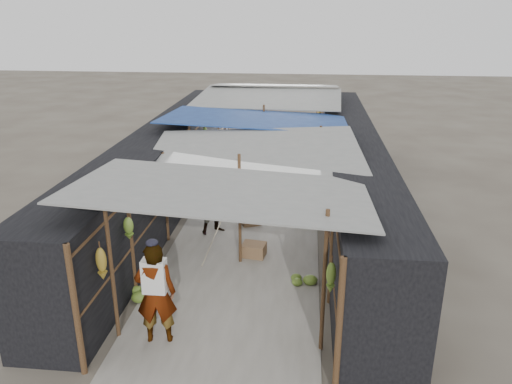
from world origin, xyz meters
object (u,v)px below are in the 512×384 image
at_px(shopper_blue, 216,204).
at_px(vendor_elderly, 156,294).
at_px(crate_near, 251,220).
at_px(black_basin, 288,175).
at_px(vendor_seated, 314,185).

bearing_deg(shopper_blue, vendor_elderly, -127.01).
relative_size(crate_near, vendor_elderly, 0.26).
bearing_deg(black_basin, vendor_seated, -67.43).
bearing_deg(crate_near, black_basin, 54.84).
relative_size(crate_near, black_basin, 0.83).
relative_size(shopper_blue, vendor_seated, 1.76).
xyz_separation_m(black_basin, shopper_blue, (-1.69, -4.80, 0.72)).
relative_size(black_basin, vendor_seated, 0.65).
height_order(crate_near, black_basin, crate_near).
bearing_deg(shopper_blue, vendor_seated, 12.41).
height_order(black_basin, vendor_elderly, vendor_elderly).
distance_m(crate_near, black_basin, 4.29).
bearing_deg(black_basin, shopper_blue, -109.35).
bearing_deg(black_basin, crate_near, -101.31).
xyz_separation_m(black_basin, vendor_seated, (0.86, -2.07, 0.37)).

